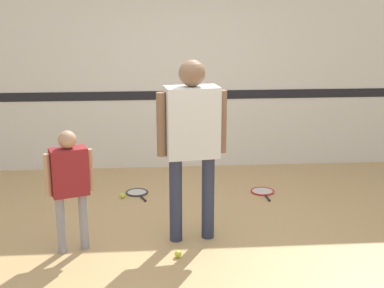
{
  "coord_description": "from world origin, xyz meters",
  "views": [
    {
      "loc": [
        -0.36,
        -4.78,
        2.27
      ],
      "look_at": [
        0.02,
        0.06,
        0.97
      ],
      "focal_mm": 50.0,
      "sensor_mm": 36.0,
      "label": 1
    }
  ],
  "objects_px": {
    "racket_spare_on_floor": "(137,193)",
    "tennis_ball_near_instructor": "(178,254)",
    "racket_second_spare": "(263,192)",
    "person_instructor": "(192,132)",
    "person_student_left": "(70,178)",
    "tennis_ball_by_spare_racket": "(122,195)"
  },
  "relations": [
    {
      "from": "racket_spare_on_floor",
      "to": "tennis_ball_near_instructor",
      "type": "xyz_separation_m",
      "value": [
        0.41,
        -1.71,
        0.02
      ]
    },
    {
      "from": "racket_second_spare",
      "to": "tennis_ball_near_instructor",
      "type": "xyz_separation_m",
      "value": [
        -1.13,
        -1.63,
        0.02
      ]
    },
    {
      "from": "person_instructor",
      "to": "racket_spare_on_floor",
      "type": "bearing_deg",
      "value": 105.24
    },
    {
      "from": "tennis_ball_near_instructor",
      "to": "person_instructor",
      "type": "bearing_deg",
      "value": 68.01
    },
    {
      "from": "person_student_left",
      "to": "tennis_ball_by_spare_racket",
      "type": "bearing_deg",
      "value": 54.2
    },
    {
      "from": "tennis_ball_near_instructor",
      "to": "person_student_left",
      "type": "bearing_deg",
      "value": 167.26
    },
    {
      "from": "tennis_ball_near_instructor",
      "to": "racket_second_spare",
      "type": "bearing_deg",
      "value": 55.42
    },
    {
      "from": "person_student_left",
      "to": "racket_second_spare",
      "type": "distance_m",
      "value": 2.62
    },
    {
      "from": "tennis_ball_by_spare_racket",
      "to": "racket_second_spare",
      "type": "bearing_deg",
      "value": 2.11
    },
    {
      "from": "person_instructor",
      "to": "racket_spare_on_floor",
      "type": "distance_m",
      "value": 1.79
    },
    {
      "from": "person_student_left",
      "to": "racket_spare_on_floor",
      "type": "distance_m",
      "value": 1.74
    },
    {
      "from": "racket_spare_on_floor",
      "to": "tennis_ball_near_instructor",
      "type": "relative_size",
      "value": 7.3
    },
    {
      "from": "person_student_left",
      "to": "tennis_ball_near_instructor",
      "type": "relative_size",
      "value": 17.58
    },
    {
      "from": "tennis_ball_near_instructor",
      "to": "tennis_ball_by_spare_racket",
      "type": "relative_size",
      "value": 1.0
    },
    {
      "from": "person_instructor",
      "to": "racket_second_spare",
      "type": "distance_m",
      "value": 1.91
    },
    {
      "from": "person_student_left",
      "to": "racket_spare_on_floor",
      "type": "relative_size",
      "value": 2.41
    },
    {
      "from": "person_instructor",
      "to": "person_student_left",
      "type": "xyz_separation_m",
      "value": [
        -1.13,
        -0.17,
        -0.37
      ]
    },
    {
      "from": "racket_second_spare",
      "to": "person_student_left",
      "type": "bearing_deg",
      "value": -59.08
    },
    {
      "from": "tennis_ball_by_spare_racket",
      "to": "person_student_left",
      "type": "bearing_deg",
      "value": -105.98
    },
    {
      "from": "person_instructor",
      "to": "tennis_ball_by_spare_racket",
      "type": "height_order",
      "value": "person_instructor"
    },
    {
      "from": "racket_spare_on_floor",
      "to": "tennis_ball_by_spare_racket",
      "type": "height_order",
      "value": "tennis_ball_by_spare_racket"
    },
    {
      "from": "person_student_left",
      "to": "racket_spare_on_floor",
      "type": "height_order",
      "value": "person_student_left"
    }
  ]
}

